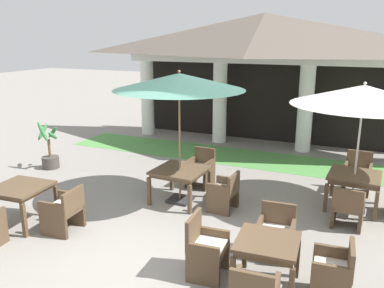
{
  "coord_description": "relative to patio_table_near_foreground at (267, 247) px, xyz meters",
  "views": [
    {
      "loc": [
        3.12,
        -4.93,
        3.44
      ],
      "look_at": [
        -0.13,
        2.3,
        1.29
      ],
      "focal_mm": 37.2,
      "sensor_mm": 36.0,
      "label": 1
    }
  ],
  "objects": [
    {
      "name": "patio_chair_near_foreground_west",
      "position": [
        -0.89,
        -0.07,
        -0.2
      ],
      "size": [
        0.55,
        0.62,
        0.94
      ],
      "rotation": [
        0.0,
        0.0,
        -1.5
      ],
      "color": "brown",
      "rests_on": "ground"
    },
    {
      "name": "lawn_strip",
      "position": [
        -2.05,
        5.86,
        -0.62
      ],
      "size": [
        11.28,
        1.76,
        0.01
      ],
      "primitive_type": "cube",
      "color": "#519347",
      "rests_on": "ground"
    },
    {
      "name": "patio_table_mid_right",
      "position": [
        0.96,
        3.4,
        0.01
      ],
      "size": [
        1.03,
        1.03,
        0.74
      ],
      "rotation": [
        0.0,
        0.0,
        -0.04
      ],
      "color": "brown",
      "rests_on": "ground"
    },
    {
      "name": "patio_chair_mid_left_east",
      "position": [
        -1.41,
        2.2,
        -0.24
      ],
      "size": [
        0.53,
        0.58,
        0.81
      ],
      "rotation": [
        0.0,
        0.0,
        1.52
      ],
      "color": "brown",
      "rests_on": "ground"
    },
    {
      "name": "patio_umbrella_mid_right",
      "position": [
        0.96,
        3.4,
        1.71
      ],
      "size": [
        2.79,
        2.79,
        2.6
      ],
      "color": "#2D2D2D",
      "rests_on": "ground"
    },
    {
      "name": "patio_table_far_back",
      "position": [
        -4.71,
        0.09,
        0.02
      ],
      "size": [
        1.02,
        1.02,
        0.74
      ],
      "rotation": [
        0.0,
        0.0,
        0.07
      ],
      "color": "brown",
      "rests_on": "ground"
    },
    {
      "name": "patio_chair_far_back_east",
      "position": [
        -3.76,
        0.16,
        -0.23
      ],
      "size": [
        0.6,
        0.64,
        0.83
      ],
      "rotation": [
        0.0,
        0.0,
        -4.64
      ],
      "color": "brown",
      "rests_on": "ground"
    },
    {
      "name": "potted_palm_left_edge",
      "position": [
        -6.6,
        2.83,
        -0.27
      ],
      "size": [
        0.46,
        0.46,
        1.31
      ],
      "color": "#47423D",
      "rests_on": "ground"
    },
    {
      "name": "patio_table_near_foreground",
      "position": [
        0.0,
        0.0,
        0.0
      ],
      "size": [
        0.91,
        0.91,
        0.73
      ],
      "rotation": [
        0.0,
        0.0,
        0.07
      ],
      "color": "brown",
      "rests_on": "ground"
    },
    {
      "name": "patio_chair_mid_right_north",
      "position": [
        1.01,
        4.37,
        -0.2
      ],
      "size": [
        0.59,
        0.57,
        0.92
      ],
      "rotation": [
        0.0,
        0.0,
        -3.18
      ],
      "color": "brown",
      "rests_on": "ground"
    },
    {
      "name": "patio_umbrella_mid_left",
      "position": [
        -2.43,
        2.24,
        1.93
      ],
      "size": [
        2.67,
        2.67,
        2.8
      ],
      "color": "#2D2D2D",
      "rests_on": "ground"
    },
    {
      "name": "patio_chair_mid_left_north",
      "position": [
        -2.38,
        3.27,
        -0.22
      ],
      "size": [
        0.57,
        0.59,
        0.89
      ],
      "rotation": [
        0.0,
        0.0,
        -3.19
      ],
      "color": "brown",
      "rests_on": "ground"
    },
    {
      "name": "ground_plane",
      "position": [
        -2.05,
        0.01,
        -0.63
      ],
      "size": [
        60.0,
        60.0,
        0.0
      ],
      "primitive_type": "plane",
      "color": "gray"
    },
    {
      "name": "background_pavilion",
      "position": [
        -2.05,
        7.41,
        2.54
      ],
      "size": [
        9.48,
        2.99,
        4.12
      ],
      "color": "white",
      "rests_on": "ground"
    },
    {
      "name": "patio_chair_mid_right_south",
      "position": [
        0.92,
        2.43,
        -0.24
      ],
      "size": [
        0.56,
        0.56,
        0.81
      ],
      "rotation": [
        0.0,
        0.0,
        -0.04
      ],
      "color": "brown",
      "rests_on": "ground"
    },
    {
      "name": "patio_table_mid_left",
      "position": [
        -2.43,
        2.24,
        0.01
      ],
      "size": [
        1.07,
        1.07,
        0.73
      ],
      "rotation": [
        0.0,
        0.0,
        -0.05
      ],
      "color": "brown",
      "rests_on": "ground"
    },
    {
      "name": "patio_chair_near_foreground_north",
      "position": [
        -0.07,
        0.89,
        -0.24
      ],
      "size": [
        0.61,
        0.57,
        0.84
      ],
      "rotation": [
        0.0,
        0.0,
        -3.07
      ],
      "color": "brown",
      "rests_on": "ground"
    },
    {
      "name": "patio_chair_near_foreground_east",
      "position": [
        0.89,
        0.07,
        -0.21
      ],
      "size": [
        0.55,
        0.6,
        0.85
      ],
      "rotation": [
        0.0,
        0.0,
        -4.64
      ],
      "color": "brown",
      "rests_on": "ground"
    }
  ]
}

